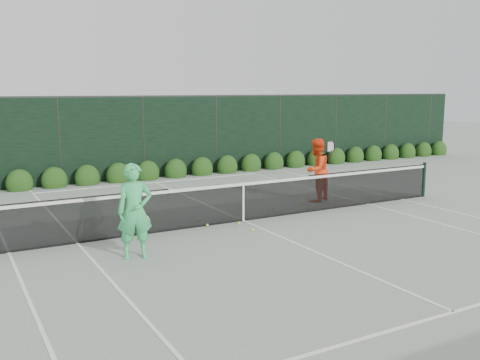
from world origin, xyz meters
TOP-DOWN VIEW (x-y plane):
  - ground at (0.00, 0.00)m, footprint 80.00×80.00m
  - tennis_net at (-0.02, 0.00)m, footprint 12.90×0.10m
  - player_woman at (-3.30, -1.54)m, footprint 0.75×0.56m
  - player_man at (3.07, 1.06)m, footprint 1.11×1.01m
  - court_lines at (0.00, 0.00)m, footprint 11.03×23.83m
  - windscreen_fence at (0.00, -2.71)m, footprint 32.00×21.07m
  - hedge_row at (-0.00, 7.15)m, footprint 31.66×0.65m
  - tennis_balls at (-0.10, 0.29)m, footprint 4.40×2.15m

SIDE VIEW (x-z plane):
  - ground at x=0.00m, z-range 0.00..0.00m
  - court_lines at x=0.00m, z-range 0.00..0.01m
  - tennis_balls at x=-0.10m, z-range 0.00..0.07m
  - hedge_row at x=0.00m, z-range -0.23..0.70m
  - tennis_net at x=-0.02m, z-range 0.00..1.07m
  - player_man at x=3.07m, z-range 0.00..1.87m
  - player_woman at x=-3.30m, z-range 0.00..1.88m
  - windscreen_fence at x=0.00m, z-range -0.02..3.04m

